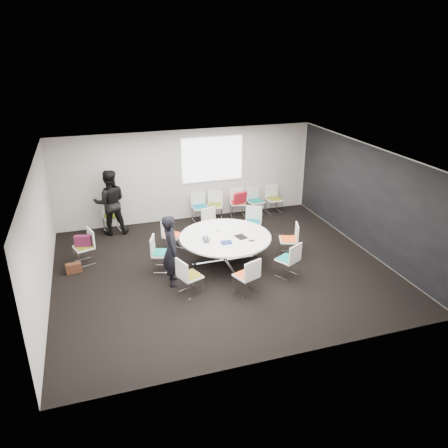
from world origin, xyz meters
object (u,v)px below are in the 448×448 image
object	(u,v)px
chair_ring_d	(173,241)
chair_ring_e	(161,260)
chair_ring_h	(288,266)
chair_spare_left	(85,253)
chair_back_a	(200,212)
person_main	(171,250)
chair_ring_b	(253,228)
person_back	(110,202)
cup	(219,231)
maroon_bag	(83,241)
chair_ring_f	(190,283)
chair_back_b	(215,210)
chair_ring_g	(246,282)
chair_person_back	(112,222)
chair_back_e	(274,204)
brown_bag	(74,268)
chair_back_c	(238,208)
chair_back_d	(255,206)
chair_ring_a	(288,246)
conference_table	(225,243)
chair_ring_c	(212,230)

from	to	relation	value
chair_ring_d	chair_ring_e	xyz separation A→B (m)	(-0.49, -0.95, 0.00)
chair_ring_h	chair_spare_left	distance (m)	5.07
chair_back_a	person_main	distance (m)	3.89
chair_ring_b	chair_spare_left	distance (m)	4.61
chair_ring_h	person_back	xyz separation A→B (m)	(-3.78, 3.86, 0.68)
chair_ring_d	chair_ring_h	bearing A→B (deg)	92.52
cup	maroon_bag	size ratio (longest dim) A/B	0.22
chair_ring_f	chair_back_b	world-z (taller)	same
chair_spare_left	cup	bearing A→B (deg)	-120.85
chair_ring_g	person_main	world-z (taller)	person_main
chair_ring_h	chair_person_back	bearing A→B (deg)	105.20
chair_ring_e	chair_back_b	distance (m)	3.55
chair_ring_b	chair_ring_e	size ratio (longest dim) A/B	1.00
chair_ring_d	chair_back_e	xyz separation A→B (m)	(3.71, 1.82, 0.00)
chair_back_a	brown_bag	xyz separation A→B (m)	(-3.78, -2.29, -0.16)
chair_back_a	chair_back_c	distance (m)	1.25
chair_ring_d	chair_ring_h	size ratio (longest dim) A/B	1.00
chair_ring_b	person_back	distance (m)	4.14
person_main	cup	distance (m)	1.64
chair_back_d	brown_bag	world-z (taller)	chair_back_d
chair_ring_b	chair_ring_h	world-z (taller)	same
chair_ring_d	chair_ring_a	bearing A→B (deg)	113.07
chair_ring_f	chair_back_a	world-z (taller)	same
chair_back_e	brown_bag	bearing A→B (deg)	17.56
chair_ring_e	chair_spare_left	size ratio (longest dim) A/B	1.00
chair_back_b	cup	distance (m)	2.76
chair_ring_e	chair_person_back	bearing A→B (deg)	-142.13
chair_ring_h	chair_spare_left	size ratio (longest dim) A/B	1.00
chair_ring_d	cup	world-z (taller)	chair_ring_d
chair_back_b	person_main	distance (m)	4.11
conference_table	chair_ring_c	bearing A→B (deg)	86.85
chair_ring_b	person_back	world-z (taller)	person_back
chair_ring_b	chair_person_back	world-z (taller)	same
brown_bag	chair_person_back	bearing A→B (deg)	64.42
chair_ring_h	chair_spare_left	bearing A→B (deg)	126.72
chair_ring_f	chair_back_c	world-z (taller)	same
chair_person_back	conference_table	bearing A→B (deg)	120.99
chair_ring_b	cup	world-z (taller)	chair_ring_b
chair_ring_h	person_main	world-z (taller)	person_main
chair_ring_h	person_main	size ratio (longest dim) A/B	0.52
chair_ring_a	cup	world-z (taller)	chair_ring_a
chair_ring_b	chair_back_d	xyz separation A→B (m)	(0.72, 1.63, 0.00)
chair_back_c	chair_ring_h	bearing A→B (deg)	98.53
chair_ring_e	chair_back_a	bearing A→B (deg)	167.29
chair_person_back	person_back	world-z (taller)	person_back
chair_back_b	chair_ring_c	bearing A→B (deg)	91.02
chair_ring_d	chair_ring_g	size ratio (longest dim) A/B	1.00
chair_back_c	maroon_bag	size ratio (longest dim) A/B	2.20
person_main	conference_table	bearing A→B (deg)	-63.96
conference_table	chair_ring_e	distance (m)	1.64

